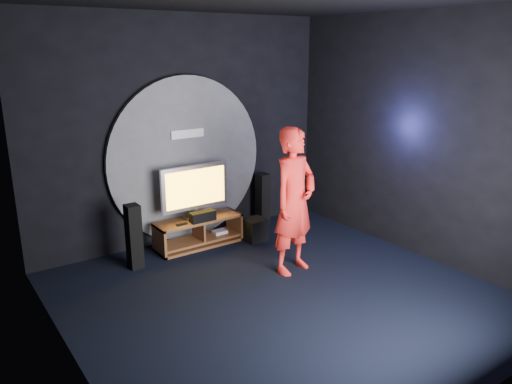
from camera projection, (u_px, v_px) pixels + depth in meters
floor at (281, 296)px, 6.25m from camera, size 5.00×5.00×0.00m
back_wall at (184, 131)px, 7.72m from camera, size 5.00×0.04×3.50m
front_wall at (486, 219)px, 3.79m from camera, size 5.00×0.04×3.50m
left_wall at (59, 195)px, 4.38m from camera, size 0.04×5.00×3.50m
right_wall at (421, 138)px, 7.13m from camera, size 0.04×5.00×3.50m
wall_disc_panel at (187, 160)px, 7.81m from camera, size 2.60×0.11×2.60m
media_console at (199, 234)px, 7.79m from camera, size 1.37×0.45×0.45m
tv at (195, 189)px, 7.63m from camera, size 1.12×0.22×0.83m
center_speaker at (203, 216)px, 7.57m from camera, size 0.40×0.15×0.15m
remote at (182, 224)px, 7.43m from camera, size 0.18×0.05×0.02m
tower_speaker_left at (134, 237)px, 6.93m from camera, size 0.19×0.21×0.93m
tower_speaker_right at (263, 200)px, 8.59m from camera, size 0.19×0.21×0.93m
subwoofer at (255, 230)px, 8.00m from camera, size 0.33×0.33×0.36m
player at (294, 201)px, 6.71m from camera, size 0.81×0.62×2.01m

